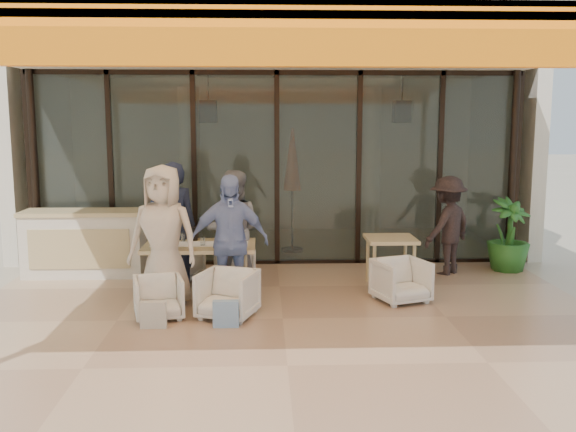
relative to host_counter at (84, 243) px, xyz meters
name	(u,v)px	position (x,y,z in m)	size (l,w,h in m)	color
ground	(283,321)	(2.99, -2.30, -0.53)	(70.00, 70.00, 0.00)	#C6B293
terrace_floor	(283,320)	(2.99, -2.30, -0.53)	(8.00, 6.00, 0.01)	tan
terrace_structure	(283,44)	(2.99, -2.56, 2.72)	(8.00, 6.00, 3.40)	silver
glass_storefront	(277,170)	(2.99, 0.70, 1.07)	(8.08, 0.10, 3.20)	#9EADA3
interior_block	(275,129)	(2.99, 3.02, 1.70)	(9.05, 3.62, 3.52)	silver
host_counter	(84,243)	(0.00, 0.00, 0.00)	(1.85, 0.65, 1.04)	silver
dining_table	(199,248)	(1.88, -1.22, 0.15)	(1.50, 0.90, 0.93)	#D2BB80
chair_far_left	(179,260)	(1.47, -0.28, -0.21)	(0.62, 0.58, 0.64)	white
chair_far_right	(234,261)	(2.31, -0.28, -0.24)	(0.58, 0.54, 0.59)	white
chair_near_left	(159,296)	(1.47, -2.18, -0.24)	(0.57, 0.53, 0.59)	white
chair_near_right	(228,292)	(2.31, -2.18, -0.20)	(0.64, 0.60, 0.66)	white
diner_navy	(173,226)	(1.47, -0.78, 0.39)	(0.67, 0.44, 1.84)	#171C32
diner_grey	(232,230)	(2.31, -0.78, 0.33)	(0.83, 0.65, 1.72)	slate
diner_cream	(163,237)	(1.47, -1.68, 0.40)	(0.91, 0.59, 1.86)	beige
diner_periwinkle	(229,241)	(2.31, -1.68, 0.34)	(1.02, 0.42, 1.74)	#7891C8
tote_bag_cream	(153,316)	(1.47, -2.58, -0.36)	(0.30, 0.10, 0.34)	silver
tote_bag_blue	(226,315)	(2.31, -2.58, -0.36)	(0.30, 0.10, 0.34)	#99BFD8
side_table	(391,245)	(4.58, -0.84, 0.11)	(0.70, 0.70, 0.74)	#D2BB80
side_chair	(401,279)	(4.58, -1.59, -0.21)	(0.63, 0.59, 0.65)	white
standing_woman	(448,226)	(5.62, -0.09, 0.25)	(1.01, 0.58, 1.56)	black
potted_palm	(509,235)	(6.66, 0.07, 0.06)	(0.67, 0.67, 1.19)	#1E5919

